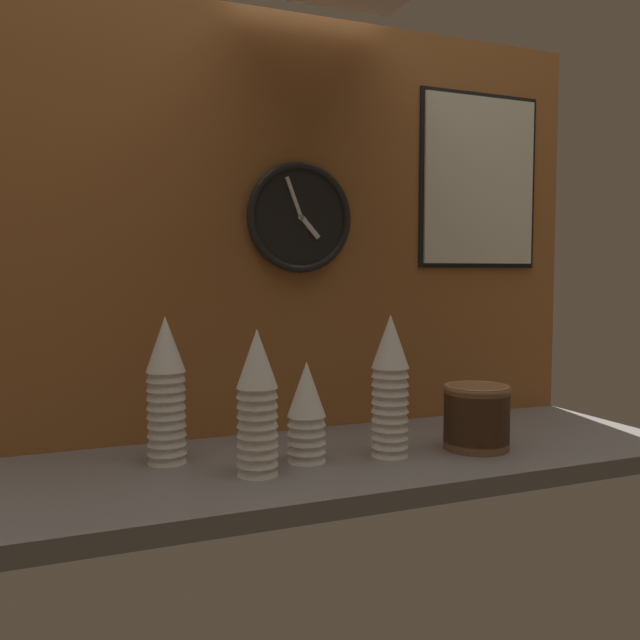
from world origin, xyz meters
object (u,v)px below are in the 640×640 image
object	(u,v)px
cup_stack_center_right	(390,385)
cup_stack_center	(307,412)
cup_stack_left	(166,390)
bowl_stack_right	(477,416)
cup_stack_center_left	(257,402)
wall_clock	(300,218)
menu_board	(479,181)

from	to	relation	value
cup_stack_center_right	cup_stack_center	xyz separation A→B (m)	(-0.19, 0.03, -0.05)
cup_stack_left	cup_stack_center	bearing A→B (deg)	-20.10
bowl_stack_right	cup_stack_center_left	bearing A→B (deg)	-179.86
cup_stack_center_right	cup_stack_center	bearing A→B (deg)	171.29
cup_stack_center_right	wall_clock	bearing A→B (deg)	108.77
menu_board	cup_stack_center	bearing A→B (deg)	-156.40
bowl_stack_right	menu_board	world-z (taller)	menu_board
cup_stack_center	bowl_stack_right	distance (m)	0.40
menu_board	cup_stack_left	bearing A→B (deg)	-169.22
cup_stack_center	menu_board	xyz separation A→B (m)	(0.63, 0.28, 0.55)
wall_clock	bowl_stack_right	bearing A→B (deg)	-45.45
cup_stack_center_left	cup_stack_center	xyz separation A→B (m)	(0.13, 0.05, -0.04)
bowl_stack_right	wall_clock	distance (m)	0.65
cup_stack_center_left	bowl_stack_right	world-z (taller)	cup_stack_center_left
cup_stack_center	wall_clock	size ratio (longest dim) A/B	0.78
cup_stack_center_left	cup_stack_center_right	bearing A→B (deg)	4.48
cup_stack_center	wall_clock	distance (m)	0.52
cup_stack_center_left	bowl_stack_right	distance (m)	0.53
cup_stack_left	cup_stack_center	size ratio (longest dim) A/B	1.45
cup_stack_center	menu_board	distance (m)	0.88
cup_stack_center	cup_stack_center_right	bearing A→B (deg)	-8.71
cup_stack_center_right	bowl_stack_right	bearing A→B (deg)	-6.22
cup_stack_left	cup_stack_center	distance (m)	0.30
cup_stack_left	wall_clock	xyz separation A→B (m)	(0.37, 0.16, 0.39)
menu_board	wall_clock	bearing A→B (deg)	-179.06
cup_stack_center_left	cup_stack_center	bearing A→B (deg)	22.83
menu_board	cup_stack_center_right	bearing A→B (deg)	-145.60
cup_stack_left	bowl_stack_right	world-z (taller)	cup_stack_left
bowl_stack_right	wall_clock	world-z (taller)	wall_clock
menu_board	bowl_stack_right	bearing A→B (deg)	-125.23
cup_stack_center_right	cup_stack_center_left	bearing A→B (deg)	-175.52
cup_stack_center	menu_board	world-z (taller)	menu_board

